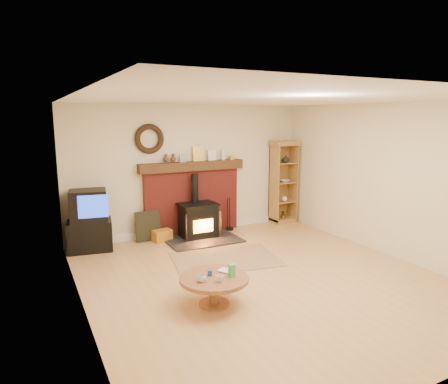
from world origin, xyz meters
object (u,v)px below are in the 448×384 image
wood_stove (199,222)px  coffee_table (214,282)px  tv_unit (89,222)px  curio_cabinet (283,182)px

wood_stove → coffee_table: 2.90m
wood_stove → tv_unit: 2.05m
tv_unit → coffee_table: bearing=-70.2°
wood_stove → tv_unit: wood_stove is taller
curio_cabinet → coffee_table: curio_cabinet is taller
tv_unit → coffee_table: 3.12m
wood_stove → tv_unit: bearing=174.4°
tv_unit → wood_stove: bearing=-5.6°
wood_stove → coffee_table: size_ratio=1.59×
curio_cabinet → wood_stove: bearing=-172.7°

